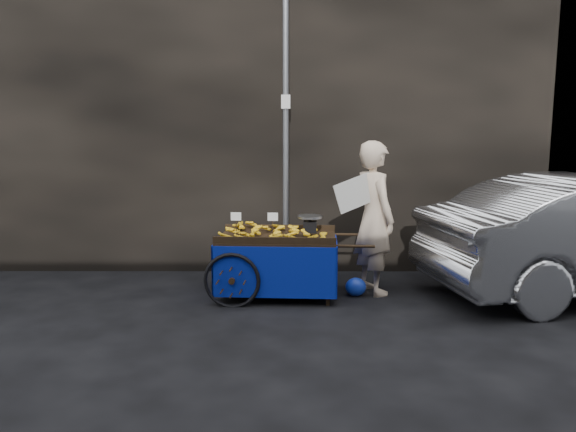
{
  "coord_description": "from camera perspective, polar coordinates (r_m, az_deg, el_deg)",
  "views": [
    {
      "loc": [
        0.35,
        -6.31,
        2.07
      ],
      "look_at": [
        0.33,
        0.5,
        0.99
      ],
      "focal_mm": 35.0,
      "sensor_mm": 36.0,
      "label": 1
    }
  ],
  "objects": [
    {
      "name": "plastic_bag",
      "position": [
        7.03,
        6.9,
        -7.17
      ],
      "size": [
        0.26,
        0.21,
        0.23
      ],
      "primitive_type": "ellipsoid",
      "color": "#1732B2",
      "rests_on": "ground"
    },
    {
      "name": "street_pole",
      "position": [
        7.61,
        -0.23,
        8.56
      ],
      "size": [
        0.12,
        0.1,
        4.0
      ],
      "color": "slate",
      "rests_on": "ground"
    },
    {
      "name": "building_wall",
      "position": [
        8.92,
        0.43,
        11.8
      ],
      "size": [
        13.5,
        2.0,
        5.0
      ],
      "color": "black",
      "rests_on": "ground"
    },
    {
      "name": "banana_cart",
      "position": [
        6.88,
        -1.49,
        -2.75
      ],
      "size": [
        2.03,
        1.05,
        1.08
      ],
      "rotation": [
        0.0,
        0.0,
        -0.06
      ],
      "color": "black",
      "rests_on": "ground"
    },
    {
      "name": "vendor",
      "position": [
        7.04,
        8.71,
        -0.17
      ],
      "size": [
        0.89,
        0.82,
        1.91
      ],
      "rotation": [
        0.0,
        0.0,
        2.0
      ],
      "color": "beige",
      "rests_on": "ground"
    },
    {
      "name": "ground",
      "position": [
        6.65,
        -2.92,
        -9.12
      ],
      "size": [
        80.0,
        80.0,
        0.0
      ],
      "primitive_type": "plane",
      "color": "black",
      "rests_on": "ground"
    }
  ]
}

